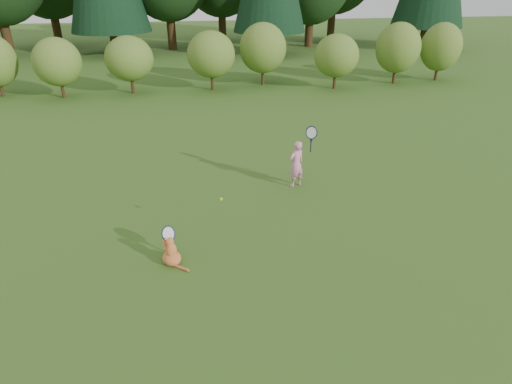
{
  "coord_description": "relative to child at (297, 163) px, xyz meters",
  "views": [
    {
      "loc": [
        -1.2,
        -6.88,
        4.59
      ],
      "look_at": [
        0.2,
        0.8,
        0.7
      ],
      "focal_mm": 30.0,
      "sensor_mm": 36.0,
      "label": 1
    }
  ],
  "objects": [
    {
      "name": "tennis_ball",
      "position": [
        -2.05,
        -2.1,
        0.28
      ],
      "size": [
        0.07,
        0.07,
        0.07
      ],
      "color": "#9DC517",
      "rests_on": "ground"
    },
    {
      "name": "ground",
      "position": [
        -1.49,
        -2.34,
        -0.61
      ],
      "size": [
        100.0,
        100.0,
        0.0
      ],
      "primitive_type": "plane",
      "color": "#2E5417",
      "rests_on": "ground"
    },
    {
      "name": "child",
      "position": [
        0.0,
        0.0,
        0.0
      ],
      "size": [
        0.68,
        0.44,
        1.75
      ],
      "rotation": [
        0.0,
        0.0,
        3.56
      ],
      "color": "pink",
      "rests_on": "ground"
    },
    {
      "name": "cat",
      "position": [
        -3.04,
        -2.71,
        -0.33
      ],
      "size": [
        0.55,
        0.84,
        0.73
      ],
      "rotation": [
        0.0,
        0.0,
        0.42
      ],
      "color": "#D25C28",
      "rests_on": "ground"
    },
    {
      "name": "shrub_row",
      "position": [
        -1.49,
        10.66,
        0.79
      ],
      "size": [
        28.0,
        3.0,
        2.8
      ],
      "primitive_type": null,
      "color": "#5C7123",
      "rests_on": "ground"
    }
  ]
}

